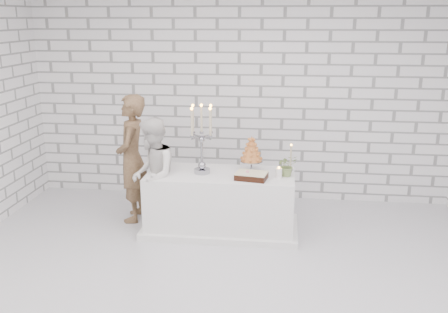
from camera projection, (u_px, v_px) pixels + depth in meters
ground at (215, 278)px, 5.20m from camera, size 6.00×5.00×0.01m
wall_back at (239, 97)px, 7.18m from camera, size 6.00×0.01×3.00m
wall_front at (140, 257)px, 2.40m from camera, size 6.00×0.01×3.00m
cake_table at (221, 202)px, 6.26m from camera, size 1.80×0.80×0.75m
groom at (132, 158)px, 6.50m from camera, size 0.46×0.64×1.67m
bride at (153, 175)px, 6.19m from camera, size 0.65×0.78×1.43m
candelabra at (202, 139)px, 6.06m from camera, size 0.39×0.39×0.86m
croquembouche at (251, 154)px, 6.18m from camera, size 0.30×0.30×0.45m
chocolate_cake at (251, 176)px, 5.94m from camera, size 0.40×0.31×0.08m
pillar_candle at (279, 173)px, 5.97m from camera, size 0.09×0.09×0.12m
extra_taper at (291, 158)px, 6.23m from camera, size 0.07×0.07×0.32m
flowers at (287, 165)px, 6.03m from camera, size 0.29×0.27×0.26m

